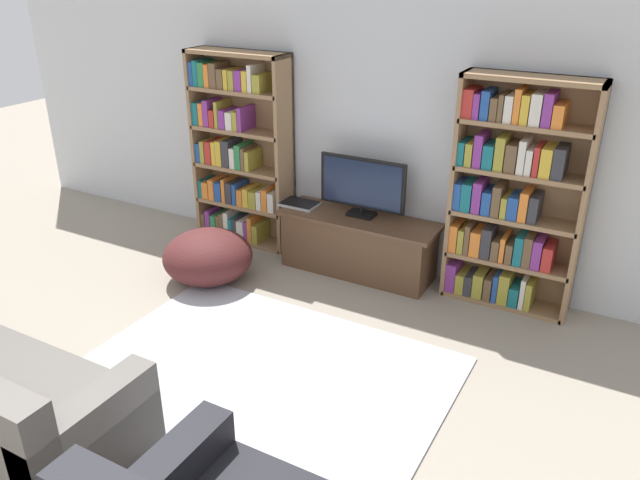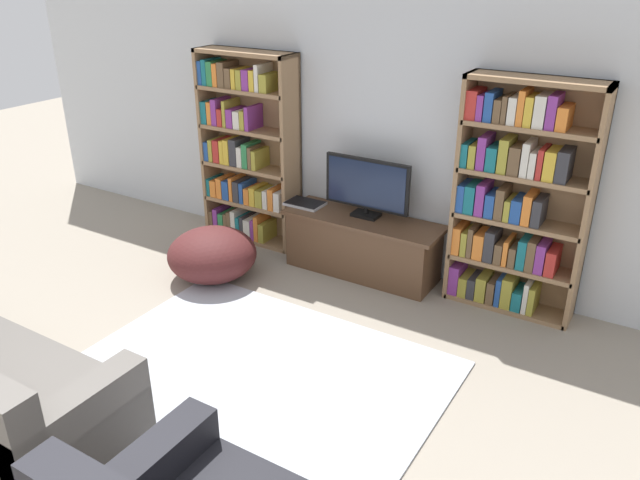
{
  "view_description": "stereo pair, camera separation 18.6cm",
  "coord_description": "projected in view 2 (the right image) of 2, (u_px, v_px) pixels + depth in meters",
  "views": [
    {
      "loc": [
        2.01,
        -0.68,
        2.65
      ],
      "look_at": [
        -0.04,
        3.04,
        0.7
      ],
      "focal_mm": 35.0,
      "sensor_mm": 36.0,
      "label": 1
    },
    {
      "loc": [
        2.17,
        -0.58,
        2.65
      ],
      "look_at": [
        -0.04,
        3.04,
        0.7
      ],
      "focal_mm": 35.0,
      "sensor_mm": 36.0,
      "label": 2
    }
  ],
  "objects": [
    {
      "name": "laptop",
      "position": [
        305.0,
        203.0,
        5.77
      ],
      "size": [
        0.35,
        0.24,
        0.03
      ],
      "color": "#B7B7BC",
      "rests_on": "tv_stand"
    },
    {
      "name": "area_rug",
      "position": [
        252.0,
        379.0,
        4.26
      ],
      "size": [
        2.48,
        1.94,
        0.02
      ],
      "color": "#B2B7C1",
      "rests_on": "ground_plane"
    },
    {
      "name": "bookshelf_left",
      "position": [
        246.0,
        151.0,
        6.07
      ],
      "size": [
        1.01,
        0.3,
        1.86
      ],
      "color": "#93704C",
      "rests_on": "ground_plane"
    },
    {
      "name": "tv_stand",
      "position": [
        362.0,
        245.0,
        5.59
      ],
      "size": [
        1.44,
        0.47,
        0.54
      ],
      "color": "brown",
      "rests_on": "ground_plane"
    },
    {
      "name": "wall_back",
      "position": [
        397.0,
        128.0,
        5.32
      ],
      "size": [
        8.8,
        0.06,
        2.6
      ],
      "color": "silver",
      "rests_on": "ground_plane"
    },
    {
      "name": "bookshelf_right",
      "position": [
        515.0,
        201.0,
        4.82
      ],
      "size": [
        1.01,
        0.3,
        1.86
      ],
      "color": "#93704C",
      "rests_on": "ground_plane"
    },
    {
      "name": "beanbag_ottoman",
      "position": [
        212.0,
        254.0,
        5.53
      ],
      "size": [
        0.79,
        0.79,
        0.45
      ],
      "primitive_type": "ellipsoid",
      "color": "#4C1E1E",
      "rests_on": "ground_plane"
    },
    {
      "name": "television",
      "position": [
        367.0,
        186.0,
        5.41
      ],
      "size": [
        0.8,
        0.16,
        0.53
      ],
      "color": "black",
      "rests_on": "tv_stand"
    }
  ]
}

